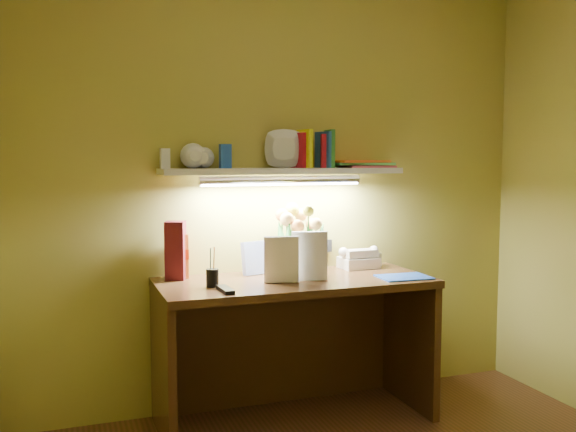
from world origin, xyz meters
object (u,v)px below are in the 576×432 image
at_px(flower_bouquet, 299,239).
at_px(desk, 295,350).
at_px(whisky_bottle, 179,250).
at_px(desk_clock, 375,260).
at_px(telephone, 359,257).

bearing_deg(flower_bouquet, desk, -118.73).
relative_size(desk, whisky_bottle, 4.80).
xyz_separation_m(desk_clock, whisky_bottle, (-1.12, 0.02, 0.11)).
bearing_deg(desk_clock, desk, -178.09).
height_order(flower_bouquet, desk_clock, flower_bouquet).
bearing_deg(telephone, desk, -159.50).
distance_m(flower_bouquet, desk_clock, 0.51).
height_order(flower_bouquet, telephone, flower_bouquet).
distance_m(flower_bouquet, telephone, 0.39).
distance_m(desk_clock, whisky_bottle, 1.12).
xyz_separation_m(flower_bouquet, desk_clock, (0.48, 0.06, -0.15)).
relative_size(telephone, whisky_bottle, 0.70).
relative_size(desk, telephone, 6.90).
relative_size(desk_clock, whisky_bottle, 0.26).
xyz_separation_m(telephone, desk_clock, (0.11, 0.02, -0.02)).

